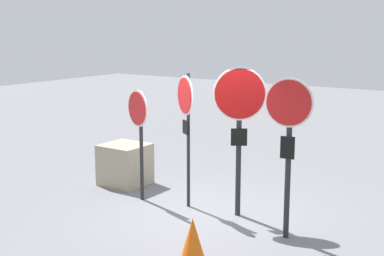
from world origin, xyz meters
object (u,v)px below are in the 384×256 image
(stop_sign_3, at_px, (289,130))
(traffic_cone_0, at_px, (193,241))
(stop_sign_0, at_px, (139,121))
(stop_sign_1, at_px, (186,109))
(stop_sign_2, at_px, (239,114))
(storage_crate, at_px, (125,164))

(stop_sign_3, height_order, traffic_cone_0, stop_sign_3)
(stop_sign_0, relative_size, traffic_cone_0, 3.16)
(stop_sign_1, xyz_separation_m, stop_sign_3, (2.08, -0.34, -0.08))
(stop_sign_2, height_order, storage_crate, stop_sign_2)
(stop_sign_1, xyz_separation_m, storage_crate, (-1.83, 0.44, -1.35))
(stop_sign_0, height_order, stop_sign_1, stop_sign_1)
(traffic_cone_0, distance_m, storage_crate, 3.98)
(stop_sign_0, distance_m, traffic_cone_0, 3.11)
(stop_sign_3, xyz_separation_m, traffic_cone_0, (-0.67, -1.53, -1.37))
(stop_sign_0, distance_m, stop_sign_3, 3.02)
(stop_sign_3, xyz_separation_m, storage_crate, (-3.91, 0.78, -1.28))
(stop_sign_1, relative_size, traffic_cone_0, 3.67)
(stop_sign_2, relative_size, traffic_cone_0, 3.89)
(stop_sign_0, distance_m, storage_crate, 1.54)
(stop_sign_2, distance_m, storage_crate, 3.16)
(stop_sign_0, height_order, traffic_cone_0, stop_sign_0)
(stop_sign_0, height_order, storage_crate, stop_sign_0)
(stop_sign_1, height_order, traffic_cone_0, stop_sign_1)
(stop_sign_3, distance_m, traffic_cone_0, 2.16)
(stop_sign_2, relative_size, stop_sign_3, 1.03)
(traffic_cone_0, bearing_deg, stop_sign_1, 127.07)
(traffic_cone_0, height_order, storage_crate, storage_crate)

